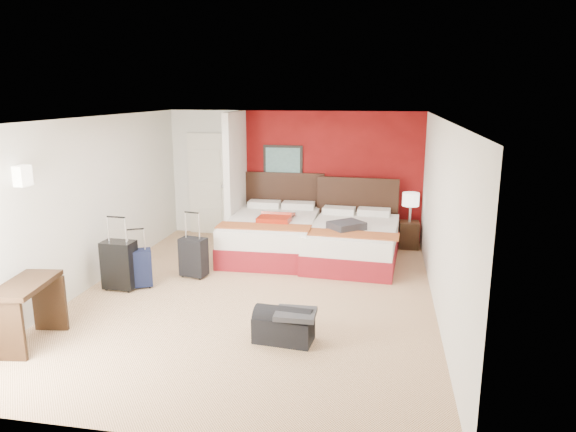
% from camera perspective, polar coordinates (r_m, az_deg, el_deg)
% --- Properties ---
extents(ground, '(6.50, 6.50, 0.00)m').
position_cam_1_polar(ground, '(7.64, -3.59, -8.58)').
color(ground, tan).
rests_on(ground, ground).
extents(room_walls, '(5.02, 6.52, 2.50)m').
position_cam_1_polar(room_walls, '(9.01, -10.24, 2.94)').
color(room_walls, silver).
rests_on(room_walls, ground).
extents(red_accent_panel, '(3.50, 0.04, 2.50)m').
position_cam_1_polar(red_accent_panel, '(10.28, 4.72, 4.33)').
color(red_accent_panel, maroon).
rests_on(red_accent_panel, ground).
extents(partition_wall, '(0.12, 1.20, 2.50)m').
position_cam_1_polar(partition_wall, '(10.00, -5.69, 4.06)').
color(partition_wall, silver).
rests_on(partition_wall, ground).
extents(entry_door, '(0.82, 0.06, 2.05)m').
position_cam_1_polar(entry_door, '(10.82, -8.64, 3.46)').
color(entry_door, silver).
rests_on(entry_door, ground).
extents(bed_left, '(1.57, 2.22, 0.66)m').
position_cam_1_polar(bed_left, '(9.44, -1.74, -2.17)').
color(bed_left, silver).
rests_on(bed_left, ground).
extents(bed_right, '(1.61, 2.19, 0.63)m').
position_cam_1_polar(bed_right, '(9.11, 7.07, -2.92)').
color(bed_right, silver).
rests_on(bed_right, ground).
extents(red_suitcase_open, '(0.58, 0.78, 0.10)m').
position_cam_1_polar(red_suitcase_open, '(9.23, -1.28, -0.11)').
color(red_suitcase_open, '#A3200E').
rests_on(red_suitcase_open, bed_left).
extents(jacket_bundle, '(0.68, 0.67, 0.13)m').
position_cam_1_polar(jacket_bundle, '(8.73, 6.37, -1.05)').
color(jacket_bundle, '#353539').
rests_on(jacket_bundle, bed_right).
extents(nightstand, '(0.36, 0.36, 0.50)m').
position_cam_1_polar(nightstand, '(10.07, 12.99, -2.00)').
color(nightstand, '#321D10').
rests_on(nightstand, ground).
extents(table_lamp, '(0.40, 0.40, 0.55)m').
position_cam_1_polar(table_lamp, '(9.94, 13.14, 0.91)').
color(table_lamp, white).
rests_on(table_lamp, nightstand).
extents(suitcase_black, '(0.48, 0.31, 0.70)m').
position_cam_1_polar(suitcase_black, '(8.13, -17.81, -5.24)').
color(suitcase_black, black).
rests_on(suitcase_black, ground).
extents(suitcase_charcoal, '(0.44, 0.32, 0.60)m').
position_cam_1_polar(suitcase_charcoal, '(8.40, -10.21, -4.57)').
color(suitcase_charcoal, black).
rests_on(suitcase_charcoal, ground).
extents(suitcase_navy, '(0.46, 0.40, 0.55)m').
position_cam_1_polar(suitcase_navy, '(8.14, -15.96, -5.64)').
color(suitcase_navy, black).
rests_on(suitcase_navy, ground).
extents(duffel_bag, '(0.71, 0.43, 0.34)m').
position_cam_1_polar(duffel_bag, '(6.26, -0.48, -11.99)').
color(duffel_bag, black).
rests_on(duffel_bag, ground).
extents(jacket_draped, '(0.46, 0.39, 0.06)m').
position_cam_1_polar(jacket_draped, '(6.10, 0.83, -10.58)').
color(jacket_draped, '#323236').
rests_on(jacket_draped, duffel_bag).
extents(desk, '(0.57, 0.96, 0.76)m').
position_cam_1_polar(desk, '(6.78, -26.34, -9.48)').
color(desk, black).
rests_on(desk, ground).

